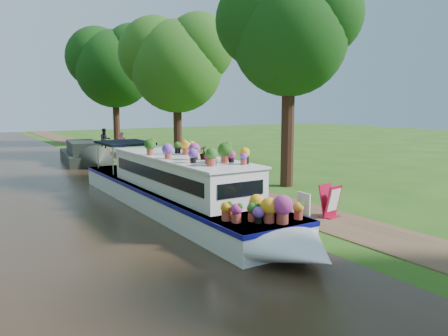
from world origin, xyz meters
TOP-DOWN VIEW (x-y plane):
  - ground at (0.00, 0.00)m, footprint 100.00×100.00m
  - canal_water at (-6.00, 0.00)m, footprint 10.00×100.00m
  - towpath at (1.20, 0.00)m, footprint 2.20×100.00m
  - plant_boat at (-2.25, 1.14)m, footprint 2.29×13.52m
  - tree_near_overhang at (3.79, 3.06)m, footprint 5.52×5.28m
  - tree_near_mid at (4.48, 15.08)m, footprint 6.90×6.60m
  - tree_near_far at (3.98, 26.09)m, footprint 7.59×7.26m
  - second_boat at (-1.75, 15.24)m, footprint 2.67×6.97m
  - sandwich_board at (1.44, -1.87)m, footprint 0.67×0.61m
  - pedestrian_pink at (1.11, 16.38)m, footprint 0.65×0.46m
  - pedestrian_dark at (1.49, 21.32)m, footprint 0.86×0.69m
  - verge_plant at (0.05, 4.62)m, footprint 0.48×0.45m

SIDE VIEW (x-z plane):
  - ground at x=0.00m, z-range 0.00..0.00m
  - canal_water at x=-6.00m, z-range 0.00..0.02m
  - towpath at x=1.20m, z-range 0.00..0.03m
  - verge_plant at x=0.05m, z-range 0.00..0.42m
  - sandwich_board at x=1.44m, z-range -0.02..1.00m
  - second_boat at x=-1.75m, z-range -0.12..1.19m
  - plant_boat at x=-2.25m, z-range -0.29..2.00m
  - pedestrian_pink at x=1.11m, z-range 0.03..1.71m
  - pedestrian_dark at x=1.49m, z-range 0.03..1.72m
  - tree_near_mid at x=4.48m, z-range 1.74..11.14m
  - tree_near_overhang at x=3.79m, z-range 2.11..11.10m
  - tree_near_far at x=3.98m, z-range 1.90..12.20m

